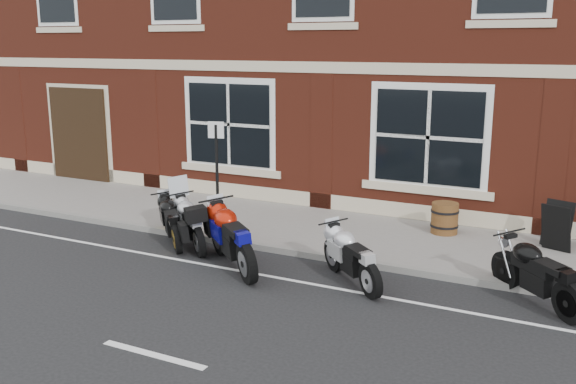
{
  "coord_description": "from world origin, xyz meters",
  "views": [
    {
      "loc": [
        4.98,
        -8.98,
        3.92
      ],
      "look_at": [
        -0.39,
        1.6,
        1.17
      ],
      "focal_mm": 40.0,
      "sensor_mm": 36.0,
      "label": 1
    }
  ],
  "objects_px": {
    "moto_touring_silver": "(191,220)",
    "barrel_planter": "(445,218)",
    "moto_sport_black": "(173,219)",
    "moto_sport_silver": "(352,254)",
    "parking_sign": "(217,171)",
    "a_board_sign": "(557,226)",
    "moto_naked_black": "(537,271)",
    "moto_sport_red": "(233,235)"
  },
  "relations": [
    {
      "from": "moto_sport_silver",
      "to": "moto_touring_silver",
      "type": "bearing_deg",
      "value": 124.39
    },
    {
      "from": "moto_sport_red",
      "to": "moto_sport_silver",
      "type": "distance_m",
      "value": 2.19
    },
    {
      "from": "moto_naked_black",
      "to": "barrel_planter",
      "type": "xyz_separation_m",
      "value": [
        -2.07,
        2.74,
        -0.1
      ]
    },
    {
      "from": "moto_sport_silver",
      "to": "parking_sign",
      "type": "height_order",
      "value": "parking_sign"
    },
    {
      "from": "parking_sign",
      "to": "barrel_planter",
      "type": "bearing_deg",
      "value": 15.67
    },
    {
      "from": "moto_sport_silver",
      "to": "barrel_planter",
      "type": "xyz_separation_m",
      "value": [
        0.77,
        3.21,
        -0.06
      ]
    },
    {
      "from": "moto_sport_silver",
      "to": "barrel_planter",
      "type": "relative_size",
      "value": 2.4
    },
    {
      "from": "parking_sign",
      "to": "moto_sport_black",
      "type": "bearing_deg",
      "value": -157.67
    },
    {
      "from": "moto_touring_silver",
      "to": "barrel_planter",
      "type": "xyz_separation_m",
      "value": [
        4.36,
        2.73,
        -0.09
      ]
    },
    {
      "from": "moto_sport_black",
      "to": "parking_sign",
      "type": "height_order",
      "value": "parking_sign"
    },
    {
      "from": "moto_sport_black",
      "to": "a_board_sign",
      "type": "bearing_deg",
      "value": -23.72
    },
    {
      "from": "moto_sport_black",
      "to": "barrel_planter",
      "type": "xyz_separation_m",
      "value": [
        4.8,
        2.74,
        -0.06
      ]
    },
    {
      "from": "moto_sport_black",
      "to": "moto_sport_silver",
      "type": "bearing_deg",
      "value": -51.07
    },
    {
      "from": "moto_touring_silver",
      "to": "barrel_planter",
      "type": "bearing_deg",
      "value": -15.91
    },
    {
      "from": "moto_sport_silver",
      "to": "moto_sport_black",
      "type": "bearing_deg",
      "value": 125.39
    },
    {
      "from": "moto_naked_black",
      "to": "moto_touring_silver",
      "type": "bearing_deg",
      "value": 134.23
    },
    {
      "from": "moto_sport_black",
      "to": "barrel_planter",
      "type": "relative_size",
      "value": 2.29
    },
    {
      "from": "moto_touring_silver",
      "to": "moto_naked_black",
      "type": "distance_m",
      "value": 6.43
    },
    {
      "from": "moto_sport_red",
      "to": "moto_sport_silver",
      "type": "height_order",
      "value": "moto_sport_red"
    },
    {
      "from": "moto_naked_black",
      "to": "barrel_planter",
      "type": "bearing_deg",
      "value": 81.4
    },
    {
      "from": "parking_sign",
      "to": "moto_touring_silver",
      "type": "bearing_deg",
      "value": -133.15
    },
    {
      "from": "moto_sport_black",
      "to": "parking_sign",
      "type": "relative_size",
      "value": 0.63
    },
    {
      "from": "moto_sport_silver",
      "to": "barrel_planter",
      "type": "distance_m",
      "value": 3.3
    },
    {
      "from": "moto_sport_black",
      "to": "parking_sign",
      "type": "bearing_deg",
      "value": -9.17
    },
    {
      "from": "moto_touring_silver",
      "to": "moto_naked_black",
      "type": "xyz_separation_m",
      "value": [
        6.43,
        -0.01,
        0.0
      ]
    },
    {
      "from": "moto_sport_red",
      "to": "a_board_sign",
      "type": "height_order",
      "value": "moto_sport_red"
    },
    {
      "from": "moto_sport_silver",
      "to": "barrel_planter",
      "type": "bearing_deg",
      "value": 28.38
    },
    {
      "from": "moto_sport_red",
      "to": "parking_sign",
      "type": "bearing_deg",
      "value": 83.37
    },
    {
      "from": "moto_touring_silver",
      "to": "moto_sport_silver",
      "type": "distance_m",
      "value": 3.61
    },
    {
      "from": "moto_touring_silver",
      "to": "parking_sign",
      "type": "distance_m",
      "value": 1.1
    },
    {
      "from": "moto_touring_silver",
      "to": "barrel_planter",
      "type": "distance_m",
      "value": 5.14
    },
    {
      "from": "moto_naked_black",
      "to": "moto_sport_silver",
      "type": "bearing_deg",
      "value": 143.6
    },
    {
      "from": "moto_naked_black",
      "to": "barrel_planter",
      "type": "height_order",
      "value": "moto_naked_black"
    },
    {
      "from": "moto_sport_black",
      "to": "moto_sport_silver",
      "type": "relative_size",
      "value": 0.96
    },
    {
      "from": "barrel_planter",
      "to": "moto_touring_silver",
      "type": "bearing_deg",
      "value": -147.93
    },
    {
      "from": "moto_sport_red",
      "to": "a_board_sign",
      "type": "bearing_deg",
      "value": -15.95
    },
    {
      "from": "moto_sport_red",
      "to": "a_board_sign",
      "type": "xyz_separation_m",
      "value": [
        5.08,
        3.32,
        -0.03
      ]
    },
    {
      "from": "moto_sport_red",
      "to": "moto_naked_black",
      "type": "bearing_deg",
      "value": -41.25
    },
    {
      "from": "moto_sport_red",
      "to": "moto_naked_black",
      "type": "relative_size",
      "value": 1.19
    },
    {
      "from": "moto_sport_black",
      "to": "barrel_planter",
      "type": "height_order",
      "value": "moto_sport_black"
    },
    {
      "from": "moto_sport_silver",
      "to": "a_board_sign",
      "type": "distance_m",
      "value": 4.24
    },
    {
      "from": "moto_touring_silver",
      "to": "a_board_sign",
      "type": "height_order",
      "value": "moto_touring_silver"
    }
  ]
}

